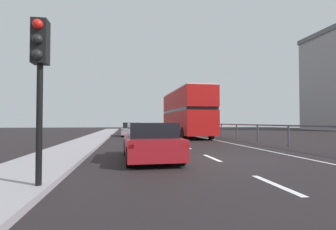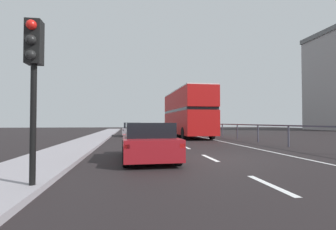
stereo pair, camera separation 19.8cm
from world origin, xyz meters
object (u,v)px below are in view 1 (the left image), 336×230
(sedan_car_ahead, at_px, (132,130))
(traffic_signal_pole, at_px, (40,60))
(double_decker_bus_red, at_px, (186,112))
(hatchback_car_near, at_px, (150,142))

(sedan_car_ahead, bearing_deg, traffic_signal_pole, -93.65)
(double_decker_bus_red, xyz_separation_m, sedan_car_ahead, (-5.03, 2.34, -1.66))
(traffic_signal_pole, xyz_separation_m, sedan_car_ahead, (2.23, 20.58, -1.99))
(traffic_signal_pole, height_order, sedan_car_ahead, traffic_signal_pole)
(hatchback_car_near, relative_size, traffic_signal_pole, 1.34)
(double_decker_bus_red, relative_size, traffic_signal_pole, 3.18)
(double_decker_bus_red, xyz_separation_m, traffic_signal_pole, (-7.26, -18.25, 0.33))
(double_decker_bus_red, relative_size, sedan_car_ahead, 2.33)
(traffic_signal_pole, distance_m, sedan_car_ahead, 20.80)
(hatchback_car_near, xyz_separation_m, sedan_car_ahead, (-0.38, 16.44, -0.01))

